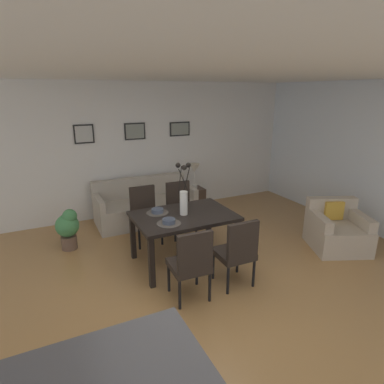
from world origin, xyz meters
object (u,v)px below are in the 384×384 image
dining_chair_far_right (180,206)px  potted_plant (68,227)px  side_table (194,200)px  framed_picture_center (135,131)px  framed_picture_right (180,129)px  armchair (337,230)px  table_lamp (194,170)px  sofa (145,207)px  framed_picture_left (84,134)px  centerpiece_vase (184,195)px  dining_chair_near_left (191,262)px  bowl_near_right (157,210)px  dining_chair_near_right (145,212)px  dining_chair_far_left (237,250)px  dining_table (184,220)px  bowl_near_left (169,221)px

dining_chair_far_right → potted_plant: (-1.82, 0.24, -0.14)m
side_table → framed_picture_center: 1.82m
dining_chair_far_right → framed_picture_right: framed_picture_right is taller
armchair → side_table: bearing=119.3°
dining_chair_far_right → table_lamp: 1.15m
framed_picture_right → sofa: bearing=-153.5°
framed_picture_left → potted_plant: (-0.52, -1.11, -1.30)m
centerpiece_vase → sofa: centerpiece_vase is taller
dining_chair_near_left → framed_picture_center: (0.31, 3.14, 1.16)m
bowl_near_right → potted_plant: bowl_near_right is taller
dining_chair_near_right → framed_picture_left: size_ratio=2.62×
bowl_near_right → armchair: size_ratio=0.16×
armchair → framed_picture_center: 4.01m
dining_chair_far_left → sofa: bearing=97.7°
centerpiece_vase → framed_picture_right: framed_picture_right is taller
centerpiece_vase → framed_picture_right: (0.95, 2.26, 0.65)m
dining_chair_near_right → armchair: bearing=-30.4°
bowl_near_right → dining_table: bearing=-34.6°
framed_picture_left → potted_plant: bearing=-115.2°
framed_picture_center → dining_chair_far_left: bearing=-83.8°
dining_table → dining_chair_far_right: bearing=69.3°
dining_chair_far_left → side_table: size_ratio=1.77×
framed_picture_center → dining_chair_far_right: bearing=-75.6°
armchair → dining_table: bearing=164.8°
bowl_near_right → table_lamp: size_ratio=0.33×
dining_table → framed_picture_right: (0.95, 2.27, 1.02)m
bowl_near_right → sofa: size_ratio=0.09×
dining_chair_near_right → bowl_near_right: (-0.03, -0.70, 0.27)m
dining_chair_far_right → bowl_near_right: 1.00m
side_table → dining_chair_far_left: bearing=-104.9°
sofa → framed_picture_center: size_ratio=4.55×
framed_picture_right → dining_chair_far_left: bearing=-101.0°
bowl_near_left → centerpiece_vase: bearing=34.7°
bowl_near_left → table_lamp: size_ratio=0.33×
dining_chair_far_left → armchair: (2.04, 0.22, -0.23)m
dining_chair_near_right → side_table: dining_chair_near_right is taller
dining_chair_near_right → dining_chair_far_left: (0.63, -1.78, 0.00)m
table_lamp → framed_picture_left: bearing=165.7°
dining_chair_far_right → centerpiece_vase: bearing=-110.7°
dining_table → dining_chair_far_left: size_ratio=1.52×
armchair → centerpiece_vase: bearing=164.8°
centerpiece_vase → bowl_near_left: bearing=-145.3°
bowl_near_left → side_table: (1.35, 1.97, -0.52)m
dining_chair_near_right → potted_plant: size_ratio=1.37×
framed_picture_right → potted_plant: framed_picture_right is taller
dining_chair_far_right → bowl_near_right: (-0.66, -0.70, 0.27)m
dining_chair_far_left → framed_picture_center: (-0.34, 3.13, 1.16)m
dining_chair_near_right → framed_picture_right: 2.17m
dining_chair_near_right → armchair: size_ratio=0.87×
dining_chair_near_right → sofa: size_ratio=0.50×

